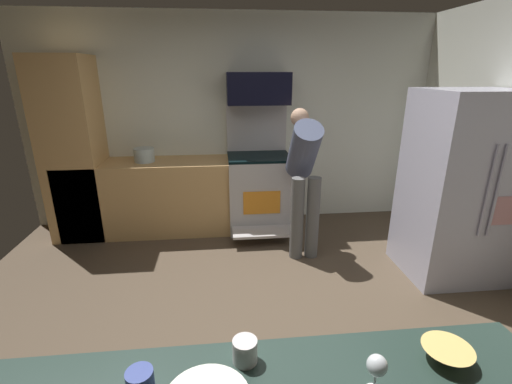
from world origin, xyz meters
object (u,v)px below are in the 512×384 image
at_px(mug_coffee, 140,382).
at_px(stock_pot, 144,155).
at_px(oven_range, 259,189).
at_px(mixing_bowl_large, 446,354).
at_px(refrigerator, 460,187).
at_px(person_cook, 304,172).
at_px(wine_glass_near, 377,367).
at_px(mug_tea, 245,351).
at_px(microwave, 258,88).

distance_m(mug_coffee, stock_pot, 3.34).
relative_size(oven_range, mixing_bowl_large, 8.34).
bearing_deg(refrigerator, mixing_bowl_large, -125.69).
bearing_deg(person_cook, wine_glass_near, -98.13).
bearing_deg(mug_tea, microwave, 82.94).
height_order(person_cook, mug_coffee, person_cook).
relative_size(person_cook, mixing_bowl_large, 8.35).
bearing_deg(mug_coffee, oven_range, 76.84).
bearing_deg(wine_glass_near, microwave, 90.35).
distance_m(oven_range, person_cook, 0.90).
distance_m(person_cook, mixing_bowl_large, 2.55).
height_order(mug_coffee, stock_pot, stock_pot).
xyz_separation_m(mixing_bowl_large, mug_coffee, (-1.11, -0.02, 0.01)).
bearing_deg(person_cook, mug_coffee, -114.37).
relative_size(person_cook, stock_pot, 6.51).
relative_size(mug_coffee, stock_pot, 0.39).
height_order(person_cook, stock_pot, person_cook).
xyz_separation_m(refrigerator, person_cook, (-1.37, 0.57, 0.03)).
relative_size(person_cook, wine_glass_near, 10.31).
relative_size(microwave, person_cook, 0.48).
bearing_deg(mixing_bowl_large, refrigerator, 54.31).
xyz_separation_m(person_cook, mug_tea, (-0.80, -2.47, 0.02)).
height_order(mixing_bowl_large, wine_glass_near, wine_glass_near).
xyz_separation_m(wine_glass_near, mug_coffee, (-0.79, 0.08, -0.06)).
relative_size(oven_range, wine_glass_near, 10.30).
relative_size(mixing_bowl_large, wine_glass_near, 1.24).
bearing_deg(person_cook, stock_pot, 158.15).
bearing_deg(mixing_bowl_large, oven_range, 96.11).
xyz_separation_m(refrigerator, mug_coffee, (-2.53, -2.00, 0.05)).
bearing_deg(person_cook, mug_tea, -108.00).
bearing_deg(mug_coffee, microwave, 77.18).
bearing_deg(person_cook, mixing_bowl_large, -91.17).
height_order(oven_range, refrigerator, refrigerator).
distance_m(refrigerator, mixing_bowl_large, 2.43).
bearing_deg(oven_range, microwave, 90.00).
xyz_separation_m(person_cook, stock_pot, (-1.77, 0.71, 0.06)).
relative_size(mixing_bowl_large, mug_coffee, 1.99).
bearing_deg(mug_coffee, refrigerator, 38.28).
distance_m(refrigerator, person_cook, 1.48).
bearing_deg(microwave, oven_range, -90.00).
bearing_deg(microwave, wine_glass_near, -89.65).
height_order(person_cook, mug_tea, person_cook).
distance_m(oven_range, mug_coffee, 3.39).
bearing_deg(mixing_bowl_large, mug_coffee, -178.82).
xyz_separation_m(mixing_bowl_large, wine_glass_near, (-0.33, -0.10, 0.08)).
bearing_deg(refrigerator, person_cook, 157.21).
height_order(mixing_bowl_large, stock_pot, stock_pot).
height_order(oven_range, person_cook, person_cook).
xyz_separation_m(mug_coffee, mug_tea, (0.36, 0.10, 0.00)).
relative_size(wine_glass_near, mug_coffee, 1.61).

